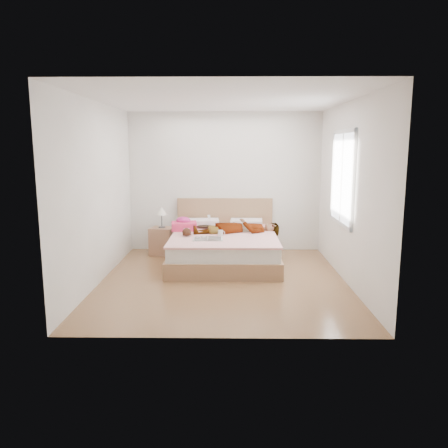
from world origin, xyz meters
The scene contains 11 objects.
ground centered at (0.00, 0.00, 0.00)m, with size 4.00×4.00×0.00m, color #4D3018.
woman centered at (0.22, 1.19, 0.62)m, with size 0.58×1.56×0.21m, color white.
hair centered at (-0.35, 1.64, 0.55)m, with size 0.41×0.50×0.07m, color black.
phone centered at (-0.28, 1.59, 0.71)m, with size 0.05×0.10×0.01m, color silver.
room_shell centered at (1.77, 0.30, 1.50)m, with size 4.00×4.00×4.00m.
bed centered at (0.00, 1.04, 0.28)m, with size 1.80×2.08×1.00m.
towel centered at (-0.72, 1.32, 0.60)m, with size 0.47×0.40×0.23m.
magazine centered at (-0.25, 0.52, 0.52)m, with size 0.48×0.33×0.03m.
coffee_mug centered at (-0.05, 0.79, 0.56)m, with size 0.13×0.11×0.10m.
plush_toy centered at (-0.61, 0.80, 0.58)m, with size 0.17×0.24×0.12m.
nightstand centered at (-1.15, 1.58, 0.29)m, with size 0.47×0.43×0.88m.
Camera 1 is at (0.10, -6.24, 1.95)m, focal length 35.00 mm.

